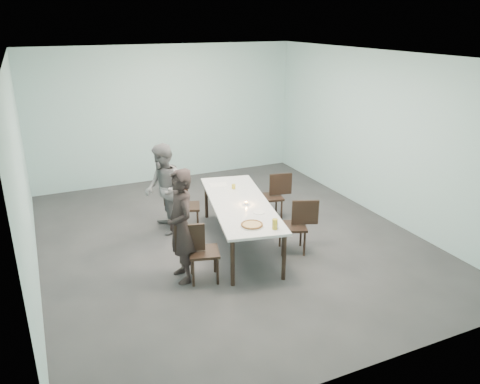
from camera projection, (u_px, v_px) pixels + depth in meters
name	position (u px, v px, depth m)	size (l,w,h in m)	color
ground	(229.00, 238.00, 7.96)	(7.00, 7.00, 0.00)	#333335
room_shell	(227.00, 120.00, 7.25)	(6.02, 7.02, 3.01)	#ABD7D7
table	(240.00, 205.00, 7.51)	(1.42, 2.73, 0.75)	white
chair_near_left	(198.00, 248.00, 6.53)	(0.65, 0.51, 0.87)	black
chair_far_left	(183.00, 203.00, 8.12)	(0.65, 0.53, 0.87)	black
chair_near_right	(298.00, 222.00, 7.35)	(0.65, 0.55, 0.87)	black
chair_far_right	(275.00, 193.00, 8.57)	(0.64, 0.50, 0.87)	black
diner_near	(181.00, 226.00, 6.45)	(0.60, 0.39, 1.64)	black
diner_far	(163.00, 189.00, 7.96)	(0.76, 0.59, 1.56)	slate
pizza	(252.00, 225.00, 6.62)	(0.34, 0.34, 0.04)	white
side_plate	(259.00, 212.00, 7.08)	(0.18, 0.18, 0.01)	white
beer_glass	(275.00, 224.00, 6.51)	(0.08, 0.08, 0.15)	gold
water_tumbler	(275.00, 225.00, 6.56)	(0.08, 0.08, 0.09)	silver
tealight	(246.00, 203.00, 7.38)	(0.06, 0.06, 0.05)	silver
amber_tumbler	(234.00, 187.00, 8.05)	(0.07, 0.07, 0.08)	gold
menu	(218.00, 185.00, 8.25)	(0.30, 0.22, 0.01)	silver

